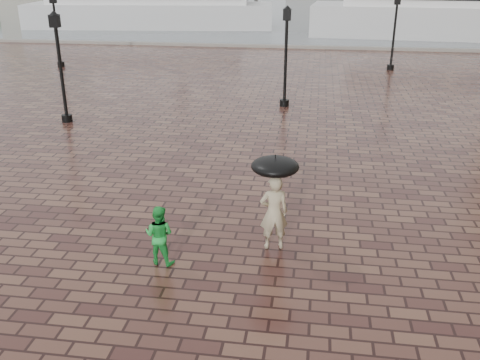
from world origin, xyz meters
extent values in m
plane|color=#331A17|center=(0.00, 0.00, 0.00)|extent=(300.00, 300.00, 0.00)
cube|color=slate|center=(0.00, 32.00, 0.00)|extent=(80.00, 0.60, 0.30)
cylinder|color=black|center=(-6.00, 10.00, 0.15)|extent=(0.44, 0.44, 0.30)
cylinder|color=black|center=(-6.00, 10.00, 2.00)|extent=(0.14, 0.14, 4.00)
cube|color=black|center=(-6.00, 10.00, 4.15)|extent=(0.35, 0.35, 0.50)
sphere|color=beige|center=(-6.00, 10.00, 4.15)|extent=(0.28, 0.28, 0.28)
cylinder|color=black|center=(3.00, 14.00, 0.15)|extent=(0.44, 0.44, 0.30)
cylinder|color=black|center=(3.00, 14.00, 2.00)|extent=(0.14, 0.14, 4.00)
cube|color=black|center=(3.00, 14.00, 4.15)|extent=(0.35, 0.35, 0.50)
sphere|color=beige|center=(3.00, 14.00, 4.15)|extent=(0.28, 0.28, 0.28)
cylinder|color=black|center=(-12.00, 22.00, 0.15)|extent=(0.44, 0.44, 0.30)
cylinder|color=black|center=(-12.00, 22.00, 2.00)|extent=(0.14, 0.14, 4.00)
cylinder|color=black|center=(9.00, 24.00, 0.15)|extent=(0.44, 0.44, 0.30)
cylinder|color=black|center=(9.00, 24.00, 2.00)|extent=(0.14, 0.14, 4.00)
cube|color=black|center=(9.00, 24.00, 4.15)|extent=(0.35, 0.35, 0.50)
sphere|color=beige|center=(9.00, 24.00, 4.15)|extent=(0.28, 0.28, 0.28)
imported|color=tan|center=(3.65, 0.51, 0.92)|extent=(0.76, 0.59, 1.84)
imported|color=green|center=(1.17, -0.54, 0.70)|extent=(0.75, 0.63, 1.40)
cube|color=#B8B8B8|center=(-12.59, 43.58, 1.17)|extent=(24.94, 8.45, 2.35)
cube|color=#B8B8B8|center=(17.68, 40.23, 1.34)|extent=(28.31, 8.84, 2.68)
cylinder|color=black|center=(3.65, 0.51, 1.57)|extent=(0.02, 0.02, 0.95)
ellipsoid|color=black|center=(3.65, 0.51, 2.08)|extent=(1.10, 1.10, 0.39)
camera|label=1|loc=(4.49, -10.76, 6.41)|focal=40.00mm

